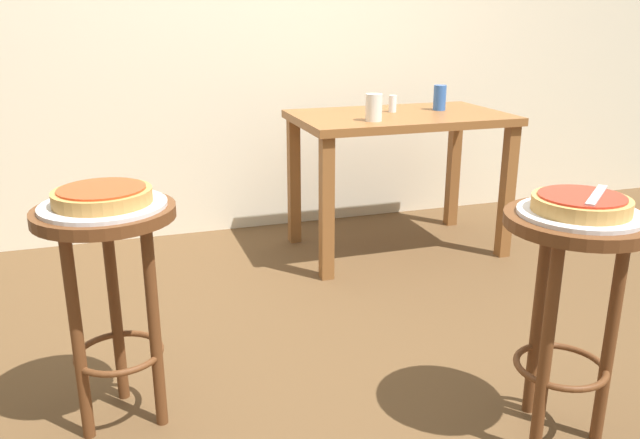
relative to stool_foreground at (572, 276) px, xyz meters
name	(u,v)px	position (x,y,z in m)	size (l,w,h in m)	color
ground_plane	(335,357)	(-0.48, 0.64, -0.52)	(6.00, 6.00, 0.00)	brown
stool_foreground	(572,276)	(0.00, 0.00, 0.00)	(0.40, 0.40, 0.70)	#5B3319
serving_plate_foreground	(580,214)	(0.00, 0.00, 0.18)	(0.34, 0.34, 0.01)	silver
pizza_foreground	(581,204)	(0.00, 0.00, 0.21)	(0.26, 0.26, 0.05)	tan
stool_middle	(110,265)	(-1.24, 0.49, 0.00)	(0.40, 0.40, 0.70)	#5B3319
serving_plate_middle	(103,205)	(-1.24, 0.49, 0.18)	(0.36, 0.36, 0.01)	silver
pizza_middle	(102,196)	(-1.24, 0.49, 0.21)	(0.28, 0.28, 0.05)	#B78442
dining_table	(399,136)	(0.22, 1.64, 0.09)	(1.08, 0.65, 0.73)	brown
cup_near_edge	(374,107)	(0.00, 1.47, 0.27)	(0.08, 0.08, 0.13)	silver
cup_far_edge	(440,98)	(0.47, 1.69, 0.27)	(0.07, 0.07, 0.13)	#3360B2
condiment_shaker	(393,104)	(0.20, 1.70, 0.25)	(0.04, 0.04, 0.09)	white
pizza_server_knife	(597,195)	(0.03, -0.02, 0.24)	(0.22, 0.02, 0.01)	silver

